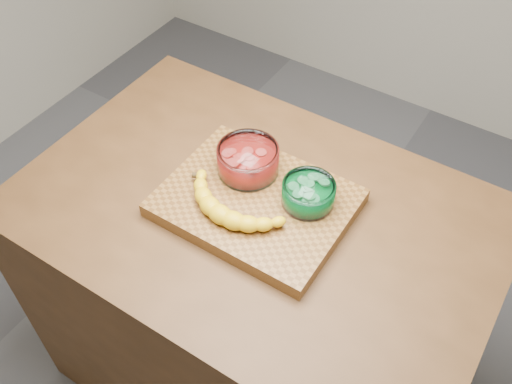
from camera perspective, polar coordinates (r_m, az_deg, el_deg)
The scene contains 6 objects.
ground at distance 2.19m, azimuth -0.00°, elevation -17.18°, with size 3.50×3.50×0.00m, color #505054.
counter at distance 1.79m, azimuth -0.00°, elevation -11.05°, with size 1.20×0.80×0.90m, color #4E3017.
cutting_board at distance 1.41m, azimuth -0.00°, elevation -1.09°, with size 0.45×0.35×0.04m, color brown.
bowl_red at distance 1.43m, azimuth -0.80°, elevation 3.19°, with size 0.16×0.16×0.07m.
bowl_green at distance 1.37m, azimuth 5.26°, elevation -0.14°, with size 0.13×0.13×0.06m.
banana at distance 1.35m, azimuth -2.41°, elevation -1.31°, with size 0.31×0.15×0.04m, color gold, non-canonical shape.
Camera 1 is at (0.50, -0.78, 1.98)m, focal length 40.00 mm.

